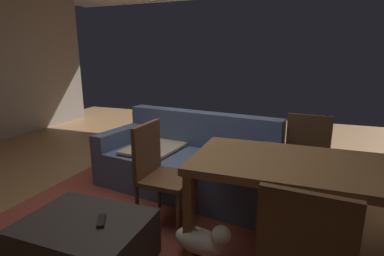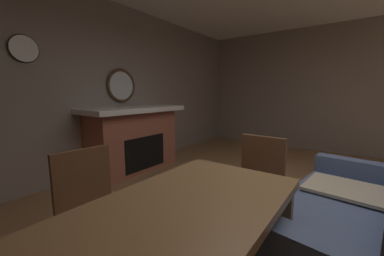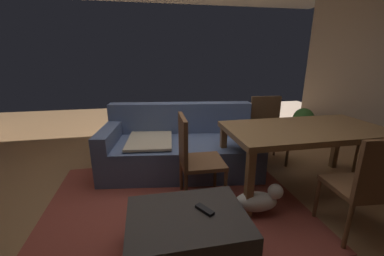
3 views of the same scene
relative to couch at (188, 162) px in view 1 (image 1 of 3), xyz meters
The scene contains 9 objects.
floor 0.56m from the couch, 95.28° to the right, with size 9.50×9.50×0.00m, color olive.
area_rug 0.88m from the couch, 103.04° to the right, with size 2.60×2.00×0.01m, color brown.
couch is the anchor object (origin of this frame).
ottoman_coffee_table 1.57m from the couch, 96.87° to the right, with size 0.88×0.66×0.38m, color #2D2826.
tv_remote 1.54m from the couch, 91.92° to the right, with size 0.05×0.16×0.02m, color black.
dining_table 1.55m from the couch, 31.85° to the right, with size 1.74×0.90×0.74m.
dining_chair_west 0.82m from the couch, 88.78° to the right, with size 0.45×0.45×0.93m.
dining_chair_north 1.31m from the couch, ahead, with size 0.48×0.48×0.93m.
small_dog 1.32m from the couch, 63.81° to the right, with size 0.47×0.26×0.28m.
Camera 1 is at (1.23, -2.57, 1.52)m, focal length 27.43 mm.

